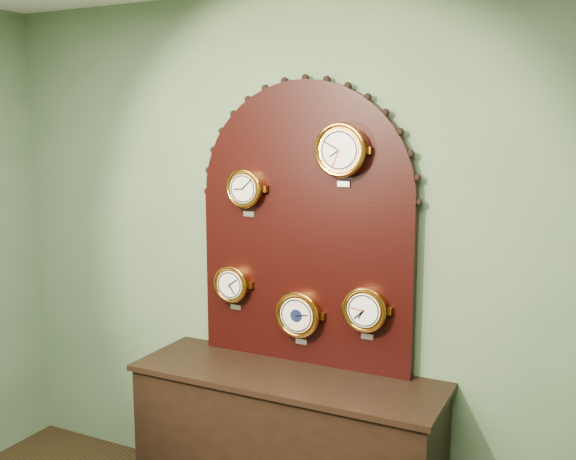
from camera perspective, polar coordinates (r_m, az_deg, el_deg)
The scene contains 8 objects.
wall_back at distance 3.51m, azimuth 1.81°, elevation -2.31°, with size 4.00×4.00×0.00m, color #4F6A49.
shop_counter at distance 3.62m, azimuth -0.15°, elevation -18.80°, with size 1.60×0.50×0.80m, color black.
display_board at distance 3.43m, azimuth 1.48°, elevation 1.24°, with size 1.26×0.06×1.53m.
roman_clock at distance 3.50m, azimuth -3.73°, elevation 3.64°, with size 0.21×0.08×0.26m.
arabic_clock at distance 3.25m, azimuth 4.69°, elevation 6.97°, with size 0.27×0.08×0.32m.
hygrometer at distance 3.64m, azimuth -4.87°, elevation -4.71°, with size 0.21×0.08×0.26m.
barometer at distance 3.48m, azimuth 0.95°, elevation -7.36°, with size 0.25×0.08×0.30m.
tide_clock at distance 3.33m, azimuth 6.80°, elevation -6.88°, with size 0.23×0.08×0.28m.
Camera 1 is at (1.43, -0.63, 2.10)m, focal length 40.69 mm.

